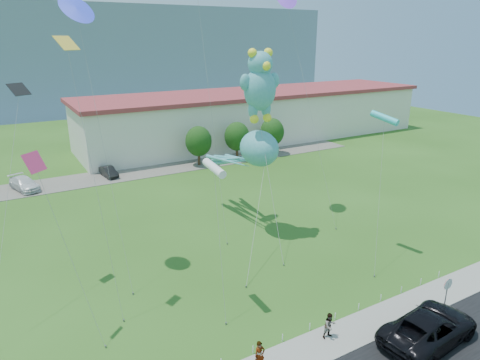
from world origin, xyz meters
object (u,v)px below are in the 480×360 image
Objects in this scene: suv at (429,327)px; parked_car_white at (24,184)px; stop_sign at (448,287)px; teddy_bear_kite at (260,84)px; parked_car_black at (109,172)px; pedestrian_left at (260,355)px; warehouse at (259,115)px; octopus_kite at (250,154)px; pedestrian_right at (330,326)px.

parked_car_white is (-17.94, 40.31, -0.18)m from suv.
stop_sign is 0.16× the size of teddy_bear_kite.
pedestrian_left is at bearing -98.62° from parked_car_black.
stop_sign reaches higher than parked_car_white.
teddy_bear_kite is at bearing -71.25° from parked_car_white.
teddy_bear_kite reaches higher than suv.
parked_car_black is (-28.06, -8.99, -3.44)m from warehouse.
warehouse is 39.52m from teddy_bear_kite.
octopus_kite is (17.37, -21.47, 6.18)m from parked_car_white.
parked_car_black is at bearing 106.43° from stop_sign.
pedestrian_right is (-4.74, 3.05, -0.08)m from suv.
warehouse is 4.08× the size of octopus_kite.
octopus_kite reaches higher than stop_sign.
teddy_bear_kite reaches higher than stop_sign.
teddy_bear_kite is at bearing 104.62° from stop_sign.
stop_sign is 1.58× the size of pedestrian_right.
suv reaches higher than parked_car_black.
parked_car_white is (-37.70, -9.19, -3.33)m from warehouse.
suv is 0.44× the size of octopus_kite.
pedestrian_left is 0.43× the size of parked_car_black.
stop_sign is 44.42m from parked_car_white.
parked_car_white is 0.32× the size of teddy_bear_kite.
parked_car_white is at bearing 108.77° from pedestrian_left.
warehouse is 12.11× the size of parked_car_white.
warehouse is at bearing 65.97° from pedestrian_right.
parked_car_black is at bearing 109.63° from octopus_kite.
parked_car_black is 23.85m from octopus_kite.
octopus_kite is at bearing -123.55° from warehouse.
warehouse is 53.39m from suv.
warehouse is 52.62m from pedestrian_right.
pedestrian_left is 37.51m from parked_car_black.
pedestrian_left reaches higher than pedestrian_right.
suv is 4.09× the size of pedestrian_left.
parked_car_white is 1.34× the size of parked_car_black.
octopus_kite is (4.17, 15.79, 6.07)m from pedestrian_right.
octopus_kite reaches higher than warehouse.
stop_sign is 8.25m from pedestrian_right.
pedestrian_left is (-29.32, -46.48, -3.22)m from warehouse.
stop_sign is 40.91m from parked_car_black.
parked_car_white is at bearing 128.98° from octopus_kite.
stop_sign is (-16.50, -48.21, -2.26)m from warehouse.
parked_car_black is at bearing 94.17° from pedestrian_left.
parked_car_black is (9.64, 0.21, -0.11)m from parked_car_white.
suv is 4.15× the size of pedestrian_right.
octopus_kite is (7.73, -21.67, 6.29)m from parked_car_black.
pedestrian_left reaches higher than parked_car_white.
pedestrian_left is at bearing -122.25° from warehouse.
stop_sign is at bearing -108.90° from warehouse.
stop_sign is at bearing -74.27° from suv.
octopus_kite is at bearing -77.07° from parked_car_black.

